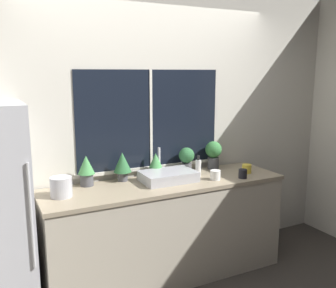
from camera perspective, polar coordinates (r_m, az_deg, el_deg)
The scene contains 14 objects.
wall_back at distance 3.60m, azimuth -2.85°, elevation 2.34°, with size 8.00×0.09×2.70m.
wall_right at distance 5.47m, azimuth 14.52°, elevation 4.93°, with size 0.06×7.00×2.70m.
counter at distance 3.53m, azimuth -0.27°, elevation -12.96°, with size 2.22×0.61×0.91m.
sink at distance 3.41m, azimuth 0.01°, elevation -4.91°, with size 0.49×0.37×0.28m.
potted_plant_far_left at distance 3.32m, azimuth -12.34°, elevation -3.76°, with size 0.15×0.15×0.27m.
potted_plant_left at distance 3.41m, azimuth -6.96°, elevation -3.04°, with size 0.16×0.16×0.26m.
potted_plant_center at distance 3.54m, azimuth -1.94°, elevation -3.12°, with size 0.12×0.12×0.23m.
potted_plant_right at distance 3.68m, azimuth 2.84°, elevation -2.14°, with size 0.15×0.15×0.25m.
potted_plant_far_right at distance 3.84m, azimuth 6.94°, elevation -1.34°, with size 0.17×0.17×0.28m.
soap_bottle at distance 3.56m, azimuth 4.63°, elevation -3.62°, with size 0.05×0.05×0.20m.
mug_black at distance 3.57m, azimuth 11.32°, elevation -4.46°, with size 0.08×0.08×0.08m.
mug_yellow at distance 3.75m, azimuth 11.90°, elevation -3.69°, with size 0.09×0.09×0.09m.
mug_white at distance 3.48m, azimuth 7.23°, elevation -4.71°, with size 0.09×0.09×0.09m.
kettle at distance 3.09m, azimuth -15.97°, elevation -6.20°, with size 0.17×0.17×0.18m.
Camera 1 is at (-1.43, -2.60, 1.88)m, focal length 40.00 mm.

